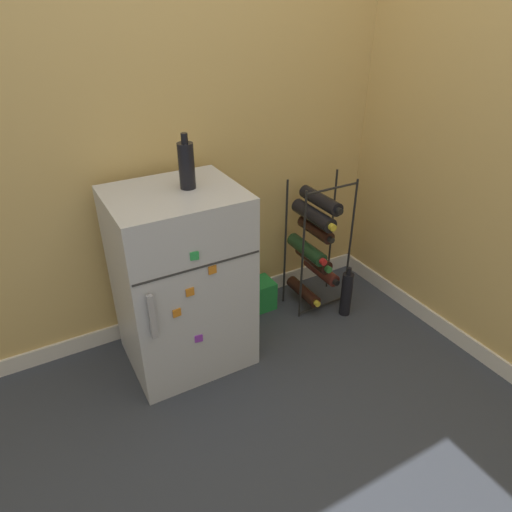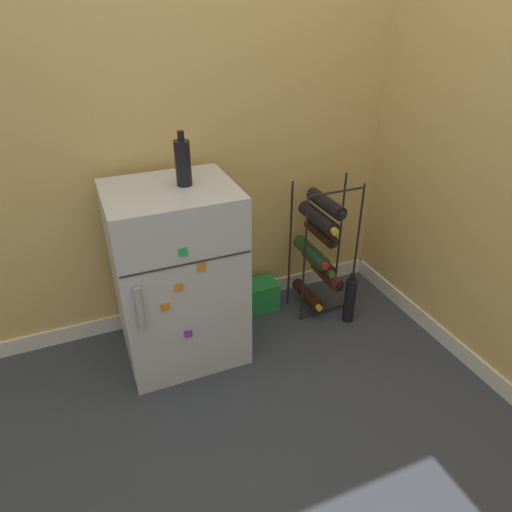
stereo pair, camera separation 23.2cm
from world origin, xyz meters
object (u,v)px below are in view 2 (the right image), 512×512
Objects in this scene: wine_rack at (319,247)px; loose_bottle_floor at (350,300)px; mini_fridge at (178,276)px; soda_box at (252,297)px; fridge_top_bottle at (183,162)px.

loose_bottle_floor is at bearing -58.82° from wine_rack.
mini_fridge is 0.60m from soda_box.
fridge_top_bottle is (-0.38, -0.16, 0.90)m from soda_box.
loose_bottle_floor is at bearing -9.11° from fridge_top_bottle.
fridge_top_bottle is at bearing -176.05° from wine_rack.
fridge_top_bottle is at bearing 170.89° from loose_bottle_floor.
loose_bottle_floor is (0.46, -0.30, 0.05)m from soda_box.
wine_rack is 0.48m from soda_box.
soda_box is (0.45, 0.17, -0.36)m from mini_fridge.
wine_rack reaches higher than soda_box.
mini_fridge is 1.15× the size of wine_rack.
loose_bottle_floor is (0.11, -0.19, -0.26)m from wine_rack.
loose_bottle_floor is (0.84, -0.13, -0.85)m from fridge_top_bottle.
soda_box is at bearing 20.77° from mini_fridge.
fridge_top_bottle is (0.07, 0.01, 0.55)m from mini_fridge.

